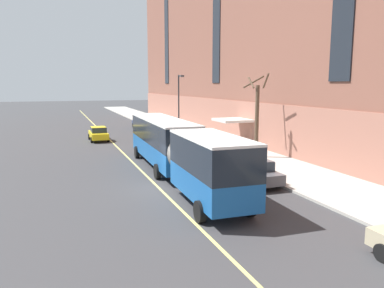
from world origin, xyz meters
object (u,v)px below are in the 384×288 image
parked_car_darkgray_1 (253,171)px  taxi_cab (98,134)px  city_bus (176,147)px  street_lamp (179,100)px  parked_car_silver_2 (205,150)px  street_tree_mid_block (257,116)px  parked_car_darkgray_5 (165,133)px  parked_car_navy_4 (142,123)px

parked_car_darkgray_1 → taxi_cab: bearing=107.8°
city_bus → street_lamp: bearing=71.1°
parked_car_silver_2 → taxi_cab: bearing=117.2°
taxi_cab → street_tree_mid_block: size_ratio=0.62×
parked_car_darkgray_5 → street_lamp: 4.06m
city_bus → parked_car_darkgray_5: (4.02, 16.90, -1.31)m
taxi_cab → street_lamp: size_ratio=0.61×
taxi_cab → parked_car_silver_2: bearing=-62.8°
city_bus → taxi_cab: size_ratio=4.44×
parked_car_silver_2 → parked_car_navy_4: same height
city_bus → street_tree_mid_block: size_ratio=2.77×
city_bus → parked_car_darkgray_1: 5.17m
parked_car_navy_4 → parked_car_darkgray_5: 11.95m
parked_car_darkgray_1 → city_bus: bearing=144.0°
parked_car_silver_2 → parked_car_darkgray_5: bearing=90.2°
parked_car_darkgray_1 → street_tree_mid_block: bearing=59.1°
city_bus → parked_car_navy_4: 29.17m
parked_car_darkgray_1 → parked_car_navy_4: bearing=89.9°
taxi_cab → parked_car_darkgray_1: bearing=-72.2°
city_bus → parked_car_silver_2: bearing=51.6°
parked_car_navy_4 → taxi_cab: (-7.04, -10.05, -0.00)m
parked_car_silver_2 → city_bus: bearing=-128.4°
city_bus → parked_car_silver_2: city_bus is taller
parked_car_silver_2 → parked_car_navy_4: (0.02, 23.72, 0.00)m
street_tree_mid_block → street_lamp: street_lamp is taller
parked_car_silver_2 → street_tree_mid_block: 5.14m
city_bus → parked_car_silver_2: size_ratio=4.09×
parked_car_navy_4 → taxi_cab: 12.27m
city_bus → street_tree_mid_block: street_tree_mid_block is taller
parked_car_darkgray_5 → parked_car_navy_4: bearing=89.7°
city_bus → taxi_cab: (-2.94, 18.80, -1.31)m
street_tree_mid_block → street_lamp: bearing=100.9°
parked_car_navy_4 → taxi_cab: size_ratio=1.09×
parked_car_darkgray_5 → street_lamp: size_ratio=0.64×
parked_car_darkgray_5 → taxi_cab: same height
parked_car_silver_2 → street_tree_mid_block: bearing=-13.5°
parked_car_darkgray_1 → parked_car_silver_2: bearing=89.8°
street_lamp → parked_car_darkgray_5: bearing=-178.4°
street_tree_mid_block → city_bus: bearing=-153.5°
parked_car_silver_2 → parked_car_navy_4: 23.72m
parked_car_darkgray_1 → taxi_cab: size_ratio=1.05×
parked_car_navy_4 → street_tree_mid_block: bearing=-80.4°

